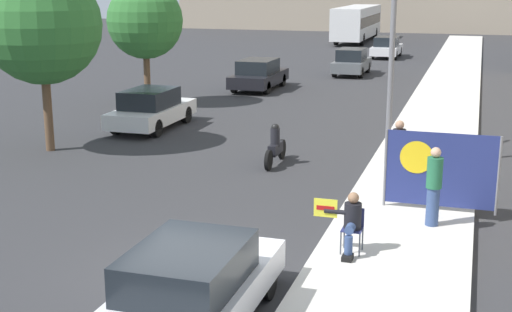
{
  "coord_description": "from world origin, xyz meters",
  "views": [
    {
      "loc": [
        4.8,
        -11.61,
        5.4
      ],
      "look_at": [
        -0.34,
        4.84,
        1.12
      ],
      "focal_mm": 50.0,
      "sensor_mm": 36.0,
      "label": 1
    }
  ],
  "objects_px": {
    "car_on_road_far_lane": "(387,47)",
    "motorcycle_on_road": "(275,147)",
    "car_on_road_midblock": "(259,75)",
    "car_on_road_distant": "(352,62)",
    "car_on_road_nearest": "(151,109)",
    "parked_car_curbside": "(191,287)",
    "traffic_light_pole": "(363,18)",
    "jogger_on_sidewalk": "(434,186)",
    "street_tree_midblock": "(145,21)",
    "city_bus_on_road": "(357,21)",
    "protest_banner": "(440,170)",
    "seated_protester": "(351,221)",
    "pedestrian_behind": "(398,154)",
    "street_tree_near_curb": "(42,25)"
  },
  "relations": [
    {
      "from": "car_on_road_far_lane",
      "to": "motorcycle_on_road",
      "type": "distance_m",
      "value": 31.3
    },
    {
      "from": "car_on_road_midblock",
      "to": "car_on_road_distant",
      "type": "height_order",
      "value": "car_on_road_distant"
    },
    {
      "from": "car_on_road_nearest",
      "to": "parked_car_curbside",
      "type": "bearing_deg",
      "value": -62.27
    },
    {
      "from": "traffic_light_pole",
      "to": "car_on_road_nearest",
      "type": "relative_size",
      "value": 1.43
    },
    {
      "from": "jogger_on_sidewalk",
      "to": "street_tree_midblock",
      "type": "relative_size",
      "value": 0.33
    },
    {
      "from": "parked_car_curbside",
      "to": "city_bus_on_road",
      "type": "relative_size",
      "value": 0.36
    },
    {
      "from": "protest_banner",
      "to": "street_tree_midblock",
      "type": "bearing_deg",
      "value": 138.12
    },
    {
      "from": "motorcycle_on_road",
      "to": "street_tree_midblock",
      "type": "height_order",
      "value": "street_tree_midblock"
    },
    {
      "from": "parked_car_curbside",
      "to": "car_on_road_nearest",
      "type": "height_order",
      "value": "car_on_road_nearest"
    },
    {
      "from": "seated_protester",
      "to": "traffic_light_pole",
      "type": "bearing_deg",
      "value": 113.97
    },
    {
      "from": "jogger_on_sidewalk",
      "to": "parked_car_curbside",
      "type": "relative_size",
      "value": 0.4
    },
    {
      "from": "pedestrian_behind",
      "to": "motorcycle_on_road",
      "type": "xyz_separation_m",
      "value": [
        -3.83,
        1.97,
        -0.53
      ]
    },
    {
      "from": "seated_protester",
      "to": "car_on_road_distant",
      "type": "relative_size",
      "value": 0.3
    },
    {
      "from": "car_on_road_distant",
      "to": "motorcycle_on_road",
      "type": "xyz_separation_m",
      "value": [
        1.41,
        -21.16,
        -0.21
      ]
    },
    {
      "from": "traffic_light_pole",
      "to": "city_bus_on_road",
      "type": "height_order",
      "value": "traffic_light_pole"
    },
    {
      "from": "traffic_light_pole",
      "to": "protest_banner",
      "type": "bearing_deg",
      "value": -59.85
    },
    {
      "from": "car_on_road_distant",
      "to": "street_tree_midblock",
      "type": "distance_m",
      "value": 14.88
    },
    {
      "from": "motorcycle_on_road",
      "to": "street_tree_near_curb",
      "type": "relative_size",
      "value": 0.35
    },
    {
      "from": "seated_protester",
      "to": "traffic_light_pole",
      "type": "distance_m",
      "value": 8.58
    },
    {
      "from": "jogger_on_sidewalk",
      "to": "protest_banner",
      "type": "xyz_separation_m",
      "value": [
        0.06,
        1.12,
        0.08
      ]
    },
    {
      "from": "traffic_light_pole",
      "to": "street_tree_near_curb",
      "type": "height_order",
      "value": "traffic_light_pole"
    },
    {
      "from": "city_bus_on_road",
      "to": "street_tree_near_curb",
      "type": "distance_m",
      "value": 44.46
    },
    {
      "from": "parked_car_curbside",
      "to": "motorcycle_on_road",
      "type": "relative_size",
      "value": 2.11
    },
    {
      "from": "pedestrian_behind",
      "to": "motorcycle_on_road",
      "type": "bearing_deg",
      "value": -95.01
    },
    {
      "from": "seated_protester",
      "to": "street_tree_midblock",
      "type": "relative_size",
      "value": 0.23
    },
    {
      "from": "street_tree_midblock",
      "to": "city_bus_on_road",
      "type": "bearing_deg",
      "value": 84.85
    },
    {
      "from": "pedestrian_behind",
      "to": "car_on_road_far_lane",
      "type": "xyz_separation_m",
      "value": [
        -4.52,
        33.26,
        -0.33
      ]
    },
    {
      "from": "car_on_road_nearest",
      "to": "motorcycle_on_road",
      "type": "relative_size",
      "value": 2.1
    },
    {
      "from": "car_on_road_nearest",
      "to": "car_on_road_far_lane",
      "type": "height_order",
      "value": "car_on_road_nearest"
    },
    {
      "from": "protest_banner",
      "to": "parked_car_curbside",
      "type": "height_order",
      "value": "protest_banner"
    },
    {
      "from": "protest_banner",
      "to": "car_on_road_midblock",
      "type": "relative_size",
      "value": 0.56
    },
    {
      "from": "car_on_road_distant",
      "to": "car_on_road_far_lane",
      "type": "distance_m",
      "value": 10.16
    },
    {
      "from": "traffic_light_pole",
      "to": "motorcycle_on_road",
      "type": "xyz_separation_m",
      "value": [
        -2.35,
        -0.94,
        -3.78
      ]
    },
    {
      "from": "seated_protester",
      "to": "car_on_road_far_lane",
      "type": "height_order",
      "value": "car_on_road_far_lane"
    },
    {
      "from": "street_tree_midblock",
      "to": "motorcycle_on_road",
      "type": "bearing_deg",
      "value": -45.19
    },
    {
      "from": "car_on_road_midblock",
      "to": "car_on_road_far_lane",
      "type": "distance_m",
      "value": 17.64
    },
    {
      "from": "car_on_road_far_lane",
      "to": "street_tree_near_curb",
      "type": "distance_m",
      "value": 32.62
    },
    {
      "from": "street_tree_near_curb",
      "to": "car_on_road_far_lane",
      "type": "bearing_deg",
      "value": 77.96
    },
    {
      "from": "car_on_road_midblock",
      "to": "jogger_on_sidewalk",
      "type": "bearing_deg",
      "value": -62.54
    },
    {
      "from": "car_on_road_nearest",
      "to": "car_on_road_far_lane",
      "type": "distance_m",
      "value": 28.05
    },
    {
      "from": "pedestrian_behind",
      "to": "car_on_road_distant",
      "type": "xyz_separation_m",
      "value": [
        -5.24,
        23.13,
        -0.31
      ]
    },
    {
      "from": "car_on_road_far_lane",
      "to": "street_tree_midblock",
      "type": "distance_m",
      "value": 24.44
    },
    {
      "from": "street_tree_midblock",
      "to": "seated_protester",
      "type": "bearing_deg",
      "value": -52.3
    },
    {
      "from": "seated_protester",
      "to": "street_tree_midblock",
      "type": "bearing_deg",
      "value": 143.49
    },
    {
      "from": "car_on_road_distant",
      "to": "motorcycle_on_road",
      "type": "relative_size",
      "value": 2.0
    },
    {
      "from": "jogger_on_sidewalk",
      "to": "car_on_road_distant",
      "type": "height_order",
      "value": "jogger_on_sidewalk"
    },
    {
      "from": "protest_banner",
      "to": "city_bus_on_road",
      "type": "bearing_deg",
      "value": 101.77
    },
    {
      "from": "parked_car_curbside",
      "to": "street_tree_near_curb",
      "type": "bearing_deg",
      "value": 132.35
    },
    {
      "from": "jogger_on_sidewalk",
      "to": "protest_banner",
      "type": "distance_m",
      "value": 1.12
    },
    {
      "from": "car_on_road_nearest",
      "to": "car_on_road_distant",
      "type": "height_order",
      "value": "car_on_road_distant"
    }
  ]
}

